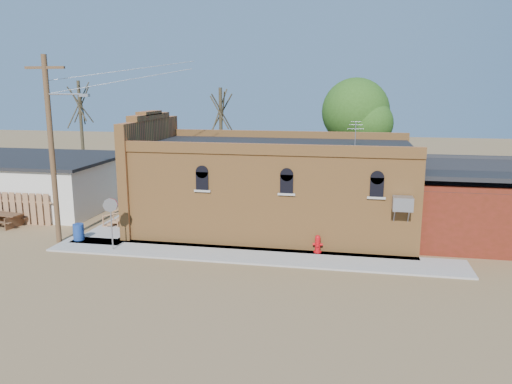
% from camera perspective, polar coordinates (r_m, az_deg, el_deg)
% --- Properties ---
extents(ground, '(120.00, 120.00, 0.00)m').
position_cam_1_polar(ground, '(22.30, -4.99, -7.84)').
color(ground, olive).
rests_on(ground, ground).
extents(sidewalk_south, '(19.00, 2.20, 0.08)m').
position_cam_1_polar(sidewalk_south, '(22.77, -0.70, -7.27)').
color(sidewalk_south, '#9E9991').
rests_on(sidewalk_south, ground).
extents(sidewalk_west, '(2.60, 10.00, 0.08)m').
position_cam_1_polar(sidewalk_west, '(29.80, -13.55, -2.98)').
color(sidewalk_west, '#9E9991').
rests_on(sidewalk_west, ground).
extents(brick_bar, '(16.40, 7.97, 6.30)m').
position_cam_1_polar(brick_bar, '(26.51, 1.58, 0.63)').
color(brick_bar, '#BB7739').
rests_on(brick_bar, ground).
extents(red_shed, '(5.40, 6.40, 4.30)m').
position_cam_1_polar(red_shed, '(26.80, 22.86, -0.34)').
color(red_shed, '#511D0E').
rests_on(red_shed, ground).
extents(wood_fence, '(5.20, 0.10, 1.80)m').
position_cam_1_polar(wood_fence, '(31.08, -26.31, -1.65)').
color(wood_fence, '#8C5C3F').
rests_on(wood_fence, ground).
extents(utility_pole, '(3.12, 0.26, 9.00)m').
position_cam_1_polar(utility_pole, '(25.69, -22.25, 4.88)').
color(utility_pole, '#513320').
rests_on(utility_pole, ground).
extents(tree_bare_near, '(2.80, 2.80, 7.65)m').
position_cam_1_polar(tree_bare_near, '(34.36, -4.07, 9.27)').
color(tree_bare_near, '#493E2A').
rests_on(tree_bare_near, ground).
extents(tree_bare_far, '(2.80, 2.80, 8.16)m').
position_cam_1_polar(tree_bare_far, '(39.53, -19.51, 9.54)').
color(tree_bare_far, '#493E2A').
rests_on(tree_bare_far, ground).
extents(tree_leafy, '(4.40, 4.40, 8.15)m').
position_cam_1_polar(tree_leafy, '(33.71, 11.30, 8.97)').
color(tree_leafy, '#493E2A').
rests_on(tree_leafy, ground).
extents(fire_hydrant, '(0.46, 0.43, 0.82)m').
position_cam_1_polar(fire_hydrant, '(23.10, 7.06, -5.91)').
color(fire_hydrant, '#BB0A0F').
rests_on(fire_hydrant, sidewalk_south).
extents(stop_sign, '(0.60, 0.39, 2.46)m').
position_cam_1_polar(stop_sign, '(23.91, -16.28, -1.99)').
color(stop_sign, '#99999E').
rests_on(stop_sign, sidewalk_south).
extents(trash_barrel, '(0.59, 0.59, 0.81)m').
position_cam_1_polar(trash_barrel, '(26.30, -19.62, -4.32)').
color(trash_barrel, navy).
rests_on(trash_barrel, sidewalk_west).
extents(picnic_table, '(1.94, 1.57, 0.73)m').
position_cam_1_polar(picnic_table, '(30.61, -26.67, -2.69)').
color(picnic_table, brown).
rests_on(picnic_table, ground).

